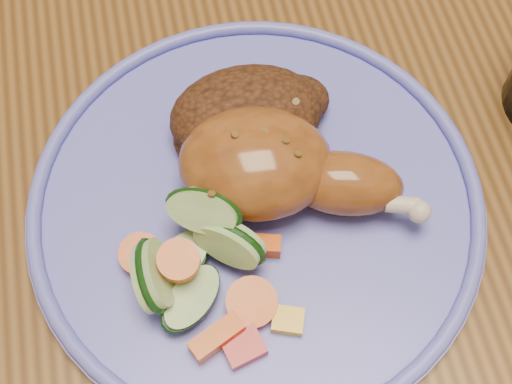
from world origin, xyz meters
TOP-DOWN VIEW (x-y plane):
  - ground at (0.00, 0.00)m, footprint 4.00×4.00m
  - dining_table at (0.00, 0.00)m, footprint 0.90×1.40m
  - plate at (-0.09, -0.10)m, footprint 0.31×0.31m
  - plate_rim at (-0.09, -0.10)m, footprint 0.30×0.30m
  - chicken_leg at (-0.07, -0.09)m, footprint 0.16×0.11m
  - rice_pilaf at (-0.08, -0.04)m, footprint 0.11×0.08m
  - vegetable_pile at (-0.14, -0.14)m, footprint 0.11×0.12m

SIDE VIEW (x-z plane):
  - ground at x=0.00m, z-range 0.00..0.00m
  - dining_table at x=0.00m, z-range 0.29..1.04m
  - plate at x=-0.09m, z-range 0.75..0.76m
  - plate_rim at x=-0.09m, z-range 0.76..0.77m
  - vegetable_pile at x=-0.14m, z-range 0.75..0.81m
  - rice_pilaf at x=-0.08m, z-range 0.76..0.80m
  - chicken_leg at x=-0.07m, z-range 0.76..0.81m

